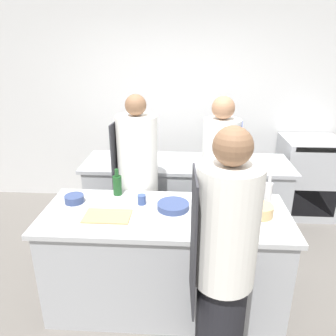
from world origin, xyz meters
The scene contains 17 objects.
ground_plane centered at (0.00, 0.00, 0.00)m, with size 16.00×16.00×0.00m, color #605B56.
wall_back centered at (0.00, 2.13, 1.40)m, with size 8.00×0.06×2.80m.
prep_counter centered at (0.00, 0.00, 0.45)m, with size 2.00×0.79×0.89m.
pass_counter centered at (0.17, 1.19, 0.45)m, with size 2.35×0.72×0.89m.
oven_range centered at (1.75, 1.75, 0.51)m, with size 0.72×0.65×1.03m.
chef_at_prep_near centered at (0.40, -0.67, 0.89)m, with size 0.39×0.37×1.78m.
chef_at_stove centered at (0.49, 0.67, 0.87)m, with size 0.38×0.37×1.72m.
chef_at_pass_far centered at (-0.31, 0.59, 0.87)m, with size 0.41×0.39×1.74m.
bottle_olive_oil centered at (-0.45, 0.31, 0.99)m, with size 0.08×0.08×0.24m.
bottle_vinegar centered at (0.85, 0.19, 1.00)m, with size 0.06×0.06×0.27m.
bottle_wine centered at (0.61, 0.23, 1.00)m, with size 0.08×0.08×0.28m.
bowl_mixing_large centered at (0.06, 0.07, 0.92)m, with size 0.26×0.26×0.05m.
bowl_prep_small centered at (-0.79, 0.14, 0.92)m, with size 0.16×0.16×0.06m.
bowl_ceramic_blue centered at (0.74, 0.01, 0.94)m, with size 0.22×0.22×0.09m.
cup centered at (-0.21, 0.14, 0.93)m, with size 0.07×0.07×0.08m.
cutting_board centered at (-0.45, -0.09, 0.90)m, with size 0.37×0.23×0.01m.
stockpot centered at (0.52, 1.33, 0.99)m, with size 0.31×0.31×0.19m.
Camera 1 is at (0.16, -2.31, 2.18)m, focal length 35.00 mm.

